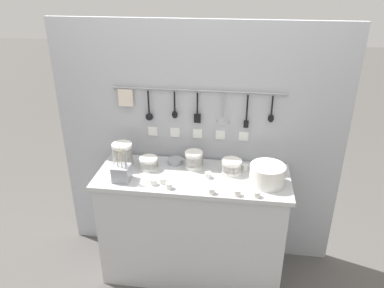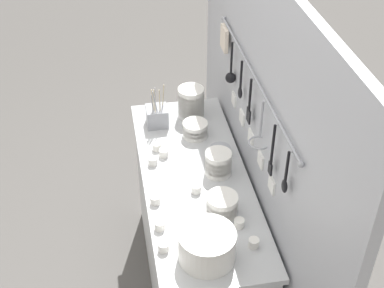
# 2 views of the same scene
# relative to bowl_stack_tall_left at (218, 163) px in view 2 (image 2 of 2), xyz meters

# --- Properties ---
(ground_plane) EXTENTS (20.00, 20.00, 0.00)m
(ground_plane) POSITION_rel_bowl_stack_tall_left_xyz_m (0.01, -0.12, -0.94)
(ground_plane) COLOR #514F4C
(counter) EXTENTS (1.39, 0.52, 0.88)m
(counter) POSITION_rel_bowl_stack_tall_left_xyz_m (0.01, -0.12, -0.50)
(counter) COLOR #B7BABC
(counter) RESTS_ON ground
(back_wall) EXTENTS (2.19, 0.11, 1.91)m
(back_wall) POSITION_rel_bowl_stack_tall_left_xyz_m (0.01, 0.18, 0.02)
(back_wall) COLOR #A8AAB2
(back_wall) RESTS_ON ground
(bowl_stack_tall_left) EXTENTS (0.13, 0.13, 0.13)m
(bowl_stack_tall_left) POSITION_rel_bowl_stack_tall_left_xyz_m (0.00, 0.00, 0.00)
(bowl_stack_tall_left) COLOR silver
(bowl_stack_tall_left) RESTS_ON counter
(bowl_stack_wide_centre) EXTENTS (0.15, 0.15, 0.18)m
(bowl_stack_wide_centre) POSITION_rel_bowl_stack_tall_left_xyz_m (-0.53, -0.04, 0.03)
(bowl_stack_wide_centre) COLOR silver
(bowl_stack_wide_centre) RESTS_ON counter
(bowl_stack_nested_right) EXTENTS (0.14, 0.14, 0.09)m
(bowl_stack_nested_right) POSITION_rel_bowl_stack_tall_left_xyz_m (-0.33, -0.06, -0.02)
(bowl_stack_nested_right) COLOR silver
(bowl_stack_nested_right) RESTS_ON counter
(bowl_stack_short_front) EXTENTS (0.14, 0.14, 0.10)m
(bowl_stack_short_front) POSITION_rel_bowl_stack_tall_left_xyz_m (0.28, -0.04, -0.01)
(bowl_stack_short_front) COLOR silver
(bowl_stack_short_front) RESTS_ON counter
(plate_stack) EXTENTS (0.24, 0.24, 0.14)m
(plate_stack) POSITION_rel_bowl_stack_tall_left_xyz_m (0.53, -0.16, 0.01)
(plate_stack) COLOR silver
(plate_stack) RESTS_ON counter
(steel_mixing_bowl) EXTENTS (0.11, 0.11, 0.04)m
(steel_mixing_bowl) POSITION_rel_bowl_stack_tall_left_xyz_m (-0.15, 0.04, -0.04)
(steel_mixing_bowl) COLOR #93969E
(steel_mixing_bowl) RESTS_ON counter
(cutlery_caddy) EXTENTS (0.12, 0.12, 0.25)m
(cutlery_caddy) POSITION_rel_bowl_stack_tall_left_xyz_m (-0.47, -0.25, -0.01)
(cutlery_caddy) COLOR #93969E
(cutlery_caddy) RESTS_ON counter
(cup_centre) EXTENTS (0.05, 0.05, 0.04)m
(cup_centre) POSITION_rel_bowl_stack_tall_left_xyz_m (0.46, -0.34, -0.04)
(cup_centre) COLOR silver
(cup_centre) RESTS_ON counter
(cup_by_caddy) EXTENTS (0.05, 0.05, 0.04)m
(cup_by_caddy) POSITION_rel_bowl_stack_tall_left_xyz_m (0.12, -0.13, -0.04)
(cup_by_caddy) COLOR silver
(cup_by_caddy) RESTS_ON counter
(cup_back_left) EXTENTS (0.05, 0.05, 0.04)m
(cup_back_left) POSITION_rel_bowl_stack_tall_left_xyz_m (0.33, -0.34, -0.04)
(cup_back_left) COLOR silver
(cup_back_left) RESTS_ON counter
(cup_beside_plates) EXTENTS (0.05, 0.05, 0.04)m
(cup_beside_plates) POSITION_rel_bowl_stack_tall_left_xyz_m (-0.24, -0.28, -0.04)
(cup_beside_plates) COLOR silver
(cup_beside_plates) RESTS_ON counter
(cup_back_right) EXTENTS (0.05, 0.05, 0.04)m
(cup_back_right) POSITION_rel_bowl_stack_tall_left_xyz_m (0.16, -0.34, -0.04)
(cup_back_right) COLOR silver
(cup_back_right) RESTS_ON counter
(cup_edge_far) EXTENTS (0.05, 0.05, 0.04)m
(cup_edge_far) POSITION_rel_bowl_stack_tall_left_xyz_m (0.38, 0.02, -0.04)
(cup_edge_far) COLOR silver
(cup_edge_far) RESTS_ON counter
(cup_edge_near) EXTENTS (0.05, 0.05, 0.04)m
(cup_edge_near) POSITION_rel_bowl_stack_tall_left_xyz_m (-0.18, -0.25, -0.04)
(cup_edge_near) COLOR silver
(cup_edge_near) RESTS_ON counter
(cup_mid_row) EXTENTS (0.05, 0.05, 0.04)m
(cup_mid_row) POSITION_rel_bowl_stack_tall_left_xyz_m (-0.12, -0.31, -0.04)
(cup_mid_row) COLOR silver
(cup_mid_row) RESTS_ON counter
(cup_front_left) EXTENTS (0.05, 0.05, 0.04)m
(cup_front_left) POSITION_rel_bowl_stack_tall_left_xyz_m (0.50, 0.05, -0.04)
(cup_front_left) COLOR silver
(cup_front_left) RESTS_ON counter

